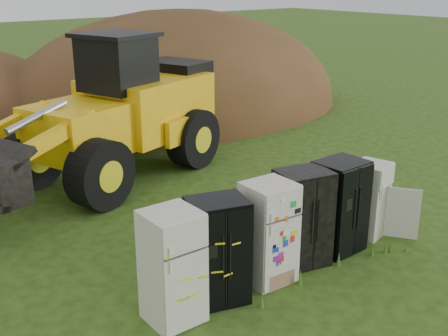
% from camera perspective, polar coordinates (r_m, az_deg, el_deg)
% --- Properties ---
extents(ground, '(120.00, 120.00, 0.00)m').
position_cam_1_polar(ground, '(10.52, 6.34, -10.15)').
color(ground, '#284412').
rests_on(ground, ground).
extents(fridge_leftmost, '(0.81, 0.78, 1.82)m').
position_cam_1_polar(fridge_leftmost, '(8.68, -5.28, -9.98)').
color(fridge_leftmost, beige).
rests_on(fridge_leftmost, ground).
extents(fridge_black_side, '(1.10, 0.97, 1.78)m').
position_cam_1_polar(fridge_black_side, '(9.16, -0.65, -8.40)').
color(fridge_black_side, black).
rests_on(fridge_black_side, ground).
extents(fridge_sticker, '(0.84, 0.78, 1.81)m').
position_cam_1_polar(fridge_sticker, '(9.75, 4.52, -6.55)').
color(fridge_sticker, white).
rests_on(fridge_sticker, ground).
extents(fridge_dark_mid, '(1.07, 0.94, 1.81)m').
position_cam_1_polar(fridge_dark_mid, '(10.39, 7.95, -5.02)').
color(fridge_dark_mid, black).
rests_on(fridge_dark_mid, ground).
extents(fridge_black_right, '(0.92, 0.77, 1.82)m').
position_cam_1_polar(fridge_black_right, '(10.99, 11.61, -3.82)').
color(fridge_black_right, black).
rests_on(fridge_black_right, ground).
extents(fridge_open_door, '(0.84, 0.80, 1.55)m').
position_cam_1_polar(fridge_open_door, '(11.82, 14.50, -3.09)').
color(fridge_open_door, beige).
rests_on(fridge_open_door, ground).
extents(wheel_loader, '(8.32, 5.37, 3.74)m').
position_cam_1_polar(wheel_loader, '(14.30, -13.16, 5.47)').
color(wheel_loader, yellow).
rests_on(wheel_loader, ground).
extents(dirt_mound_right, '(14.44, 10.59, 7.74)m').
position_cam_1_polar(dirt_mound_right, '(22.94, -4.66, 6.15)').
color(dirt_mound_right, '#422D15').
rests_on(dirt_mound_right, ground).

